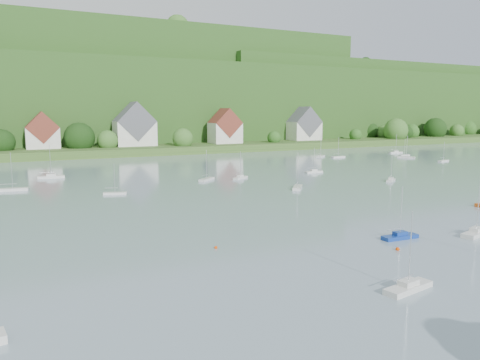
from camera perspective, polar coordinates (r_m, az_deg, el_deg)
The scene contains 12 objects.
far_shore_strip at distance 206.79m, azimuth -14.95°, elevation 3.86°, with size 600.00×60.00×3.00m, color #32551F.
forested_ridge at distance 273.90m, azimuth -17.97°, elevation 9.25°, with size 620.00×181.22×69.89m.
village_building_1 at distance 191.58m, azimuth -23.21°, elevation 5.31°, with size 12.00×9.36×14.00m.
village_building_2 at distance 195.72m, azimuth -12.89°, elevation 6.27°, with size 16.00×11.44×18.00m.
village_building_3 at distance 207.01m, azimuth -1.86°, elevation 6.34°, with size 13.00×10.40×15.50m.
village_building_4 at distance 232.70m, azimuth 7.91°, elevation 6.53°, with size 15.00×10.40×16.50m.
near_sailboat_0 at distance 47.27m, azimuth 20.05°, elevation -12.23°, with size 5.83×2.50×7.62m.
near_sailboat_1 at distance 65.20m, azimuth 19.13°, elevation -6.53°, with size 5.26×1.73×7.00m.
near_sailboat_3 at distance 71.12m, azimuth 27.13°, elevation -5.75°, with size 6.29×3.22×8.18m.
mooring_buoy_0 at distance 60.03m, azimuth 18.86°, elevation -8.20°, with size 0.50×0.50×0.50m, color #E33F01.
mooring_buoy_3 at distance 57.65m, azimuth -3.00°, elevation -8.43°, with size 0.40×0.40×0.40m, color #E33F01.
far_sailboat_cluster at distance 132.76m, azimuth -3.38°, elevation 1.29°, with size 193.58×75.88×8.71m.
Camera 1 is at (-41.15, -2.09, 16.62)m, focal length 34.58 mm.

